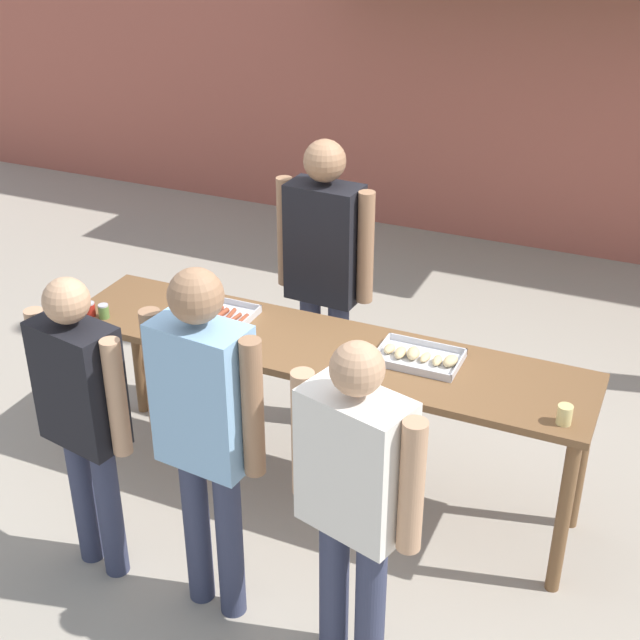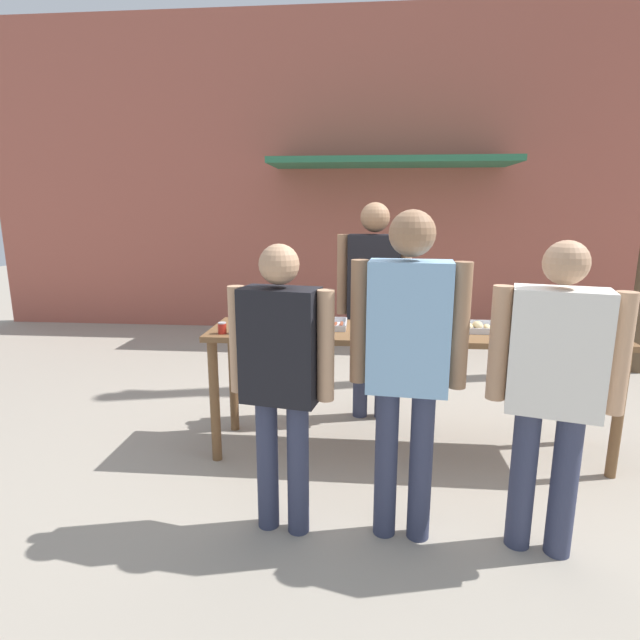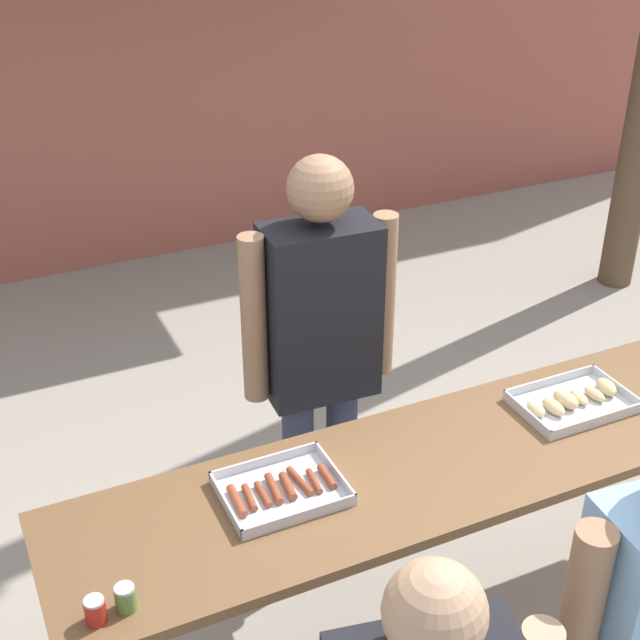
{
  "view_description": "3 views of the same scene",
  "coord_description": "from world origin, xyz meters",
  "px_view_note": "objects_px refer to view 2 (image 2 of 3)",
  "views": [
    {
      "loc": [
        1.64,
        -3.71,
        3.26
      ],
      "look_at": [
        0.0,
        0.0,
        1.09
      ],
      "focal_mm": 50.0,
      "sensor_mm": 36.0,
      "label": 1
    },
    {
      "loc": [
        -0.33,
        -3.51,
        1.78
      ],
      "look_at": [
        -0.65,
        0.06,
        0.99
      ],
      "focal_mm": 28.0,
      "sensor_mm": 36.0,
      "label": 2
    },
    {
      "loc": [
        -1.47,
        -2.01,
        2.85
      ],
      "look_at": [
        -0.25,
        0.63,
        1.2
      ],
      "focal_mm": 50.0,
      "sensor_mm": 36.0,
      "label": 3
    }
  ],
  "objects_px": {
    "beer_cup": "(614,335)",
    "person_server_behind_table": "(373,292)",
    "person_customer_with_cup": "(554,377)",
    "food_tray_sausages": "(320,325)",
    "person_customer_holding_hotdog": "(281,367)",
    "person_customer_waiting_in_line": "(408,351)",
    "condiment_jar_mustard": "(222,328)",
    "condiment_jar_ketchup": "(235,328)",
    "food_tray_buns": "(482,327)"
  },
  "relations": [
    {
      "from": "condiment_jar_mustard",
      "to": "condiment_jar_ketchup",
      "type": "distance_m",
      "value": 0.09
    },
    {
      "from": "food_tray_sausages",
      "to": "person_customer_holding_hotdog",
      "type": "bearing_deg",
      "value": -95.98
    },
    {
      "from": "condiment_jar_mustard",
      "to": "beer_cup",
      "type": "bearing_deg",
      "value": 0.13
    },
    {
      "from": "food_tray_buns",
      "to": "person_customer_waiting_in_line",
      "type": "relative_size",
      "value": 0.24
    },
    {
      "from": "condiment_jar_ketchup",
      "to": "condiment_jar_mustard",
      "type": "bearing_deg",
      "value": -173.48
    },
    {
      "from": "condiment_jar_ketchup",
      "to": "beer_cup",
      "type": "relative_size",
      "value": 0.86
    },
    {
      "from": "person_customer_with_cup",
      "to": "beer_cup",
      "type": "bearing_deg",
      "value": -112.87
    },
    {
      "from": "beer_cup",
      "to": "person_customer_holding_hotdog",
      "type": "bearing_deg",
      "value": -158.82
    },
    {
      "from": "beer_cup",
      "to": "person_customer_with_cup",
      "type": "relative_size",
      "value": 0.06
    },
    {
      "from": "beer_cup",
      "to": "person_server_behind_table",
      "type": "xyz_separation_m",
      "value": [
        -1.55,
        0.83,
        0.12
      ]
    },
    {
      "from": "food_tray_sausages",
      "to": "food_tray_buns",
      "type": "bearing_deg",
      "value": 0.03
    },
    {
      "from": "person_server_behind_table",
      "to": "person_customer_with_cup",
      "type": "bearing_deg",
      "value": -59.6
    },
    {
      "from": "person_customer_waiting_in_line",
      "to": "condiment_jar_mustard",
      "type": "bearing_deg",
      "value": -27.55
    },
    {
      "from": "food_tray_buns",
      "to": "food_tray_sausages",
      "type": "bearing_deg",
      "value": -179.97
    },
    {
      "from": "food_tray_sausages",
      "to": "person_server_behind_table",
      "type": "distance_m",
      "value": 0.71
    },
    {
      "from": "beer_cup",
      "to": "condiment_jar_ketchup",
      "type": "bearing_deg",
      "value": 179.91
    },
    {
      "from": "condiment_jar_mustard",
      "to": "condiment_jar_ketchup",
      "type": "bearing_deg",
      "value": 6.52
    },
    {
      "from": "person_server_behind_table",
      "to": "person_customer_waiting_in_line",
      "type": "relative_size",
      "value": 1.03
    },
    {
      "from": "beer_cup",
      "to": "person_customer_with_cup",
      "type": "height_order",
      "value": "person_customer_with_cup"
    },
    {
      "from": "condiment_jar_ketchup",
      "to": "person_customer_with_cup",
      "type": "bearing_deg",
      "value": -25.05
    },
    {
      "from": "condiment_jar_mustard",
      "to": "person_server_behind_table",
      "type": "relative_size",
      "value": 0.04
    },
    {
      "from": "condiment_jar_ketchup",
      "to": "person_customer_waiting_in_line",
      "type": "relative_size",
      "value": 0.05
    },
    {
      "from": "person_customer_with_cup",
      "to": "condiment_jar_ketchup",
      "type": "bearing_deg",
      "value": -9.53
    },
    {
      "from": "condiment_jar_ketchup",
      "to": "beer_cup",
      "type": "bearing_deg",
      "value": -0.09
    },
    {
      "from": "food_tray_buns",
      "to": "beer_cup",
      "type": "distance_m",
      "value": 0.82
    },
    {
      "from": "food_tray_sausages",
      "to": "beer_cup",
      "type": "bearing_deg",
      "value": -7.78
    },
    {
      "from": "condiment_jar_ketchup",
      "to": "food_tray_sausages",
      "type": "bearing_deg",
      "value": 24.67
    },
    {
      "from": "person_customer_holding_hotdog",
      "to": "person_customer_waiting_in_line",
      "type": "height_order",
      "value": "person_customer_waiting_in_line"
    },
    {
      "from": "food_tray_buns",
      "to": "person_customer_with_cup",
      "type": "xyz_separation_m",
      "value": [
        0.1,
        -1.13,
        0.01
      ]
    },
    {
      "from": "condiment_jar_ketchup",
      "to": "person_customer_with_cup",
      "type": "distance_m",
      "value": 2.04
    },
    {
      "from": "condiment_jar_mustard",
      "to": "person_server_behind_table",
      "type": "height_order",
      "value": "person_server_behind_table"
    },
    {
      "from": "food_tray_sausages",
      "to": "beer_cup",
      "type": "xyz_separation_m",
      "value": [
        1.95,
        -0.27,
        0.03
      ]
    },
    {
      "from": "food_tray_sausages",
      "to": "person_customer_with_cup",
      "type": "xyz_separation_m",
      "value": [
        1.27,
        -1.12,
        0.02
      ]
    },
    {
      "from": "food_tray_sausages",
      "to": "condiment_jar_ketchup",
      "type": "distance_m",
      "value": 0.63
    },
    {
      "from": "condiment_jar_ketchup",
      "to": "person_server_behind_table",
      "type": "xyz_separation_m",
      "value": [
        0.97,
        0.83,
        0.13
      ]
    },
    {
      "from": "food_tray_buns",
      "to": "person_customer_waiting_in_line",
      "type": "distance_m",
      "value": 1.24
    },
    {
      "from": "condiment_jar_mustard",
      "to": "person_customer_with_cup",
      "type": "height_order",
      "value": "person_customer_with_cup"
    },
    {
      "from": "food_tray_buns",
      "to": "condiment_jar_ketchup",
      "type": "distance_m",
      "value": 1.77
    },
    {
      "from": "beer_cup",
      "to": "person_server_behind_table",
      "type": "height_order",
      "value": "person_server_behind_table"
    },
    {
      "from": "person_server_behind_table",
      "to": "person_customer_waiting_in_line",
      "type": "xyz_separation_m",
      "value": [
        0.15,
        -1.63,
        -0.04
      ]
    },
    {
      "from": "beer_cup",
      "to": "person_server_behind_table",
      "type": "bearing_deg",
      "value": 151.78
    },
    {
      "from": "person_customer_waiting_in_line",
      "to": "person_server_behind_table",
      "type": "bearing_deg",
      "value": -78.94
    },
    {
      "from": "condiment_jar_ketchup",
      "to": "person_customer_with_cup",
      "type": "xyz_separation_m",
      "value": [
        1.84,
        -0.86,
        -0.01
      ]
    },
    {
      "from": "food_tray_buns",
      "to": "condiment_jar_ketchup",
      "type": "bearing_deg",
      "value": -171.43
    },
    {
      "from": "beer_cup",
      "to": "person_customer_holding_hotdog",
      "type": "distance_m",
      "value": 2.21
    },
    {
      "from": "food_tray_sausages",
      "to": "condiment_jar_ketchup",
      "type": "relative_size",
      "value": 4.86
    },
    {
      "from": "beer_cup",
      "to": "person_customer_with_cup",
      "type": "distance_m",
      "value": 1.09
    },
    {
      "from": "food_tray_buns",
      "to": "person_server_behind_table",
      "type": "xyz_separation_m",
      "value": [
        -0.77,
        0.56,
        0.15
      ]
    },
    {
      "from": "person_customer_with_cup",
      "to": "person_customer_waiting_in_line",
      "type": "relative_size",
      "value": 0.92
    },
    {
      "from": "person_customer_with_cup",
      "to": "condiment_jar_mustard",
      "type": "bearing_deg",
      "value": -8.31
    }
  ]
}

